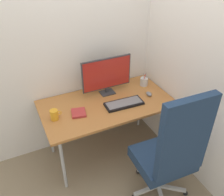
# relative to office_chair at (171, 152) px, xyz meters

# --- Properties ---
(ground_plane) EXTENTS (8.00, 8.00, 0.00)m
(ground_plane) POSITION_rel_office_chair_xyz_m (-0.24, 0.84, -0.65)
(ground_plane) COLOR gray
(wall_back) EXTENTS (2.89, 0.04, 2.80)m
(wall_back) POSITION_rel_office_chair_xyz_m (-0.24, 1.25, 0.75)
(wall_back) COLOR white
(wall_back) RESTS_ON ground_plane
(wall_side_right) EXTENTS (0.04, 2.22, 2.80)m
(wall_side_right) POSITION_rel_office_chair_xyz_m (0.50, 0.63, 0.75)
(wall_side_right) COLOR white
(wall_side_right) RESTS_ON ground_plane
(desk) EXTENTS (1.42, 0.76, 0.73)m
(desk) POSITION_rel_office_chair_xyz_m (-0.24, 0.84, 0.03)
(desk) COLOR #B27038
(desk) RESTS_ON ground_plane
(office_chair) EXTENTS (0.58, 0.59, 1.30)m
(office_chair) POSITION_rel_office_chair_xyz_m (0.00, 0.00, 0.00)
(office_chair) COLOR black
(office_chair) RESTS_ON ground_plane
(monitor) EXTENTS (0.58, 0.13, 0.43)m
(monitor) POSITION_rel_office_chair_xyz_m (-0.15, 1.03, 0.31)
(monitor) COLOR #333338
(monitor) RESTS_ON desk
(keyboard) EXTENTS (0.42, 0.19, 0.03)m
(keyboard) POSITION_rel_office_chair_xyz_m (-0.09, 0.73, 0.09)
(keyboard) COLOR black
(keyboard) RESTS_ON desk
(mouse) EXTENTS (0.06, 0.10, 0.04)m
(mouse) POSITION_rel_office_chair_xyz_m (0.26, 0.77, 0.09)
(mouse) COLOR slate
(mouse) RESTS_ON desk
(pen_holder) EXTENTS (0.09, 0.09, 0.17)m
(pen_holder) POSITION_rel_office_chair_xyz_m (0.32, 0.99, 0.13)
(pen_holder) COLOR silver
(pen_holder) RESTS_ON desk
(notebook) EXTENTS (0.17, 0.18, 0.02)m
(notebook) POSITION_rel_office_chair_xyz_m (-0.58, 0.78, 0.09)
(notebook) COLOR #B23333
(notebook) RESTS_ON desk
(coffee_mug) EXTENTS (0.11, 0.08, 0.11)m
(coffee_mug) POSITION_rel_office_chair_xyz_m (-0.82, 0.80, 0.13)
(coffee_mug) COLOR orange
(coffee_mug) RESTS_ON desk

